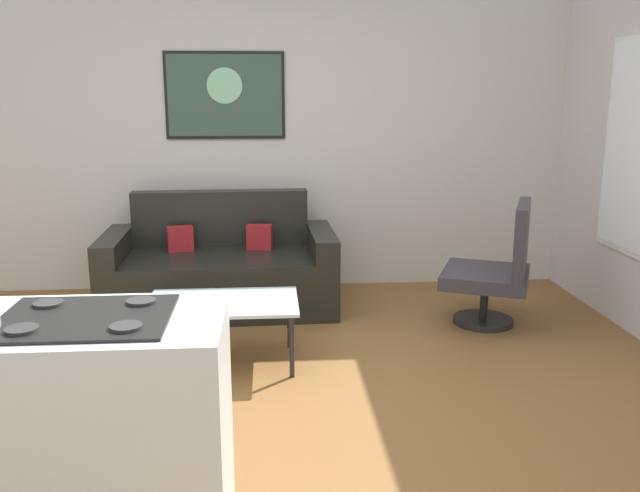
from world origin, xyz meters
The scene contains 7 objects.
ground centered at (0.00, 0.00, -0.02)m, with size 6.40×6.40×0.04m, color brown.
back_wall centered at (0.00, 2.42, 1.40)m, with size 6.40×0.05×2.80m, color beige.
couch centered at (-0.37, 1.81, 0.30)m, with size 1.82×0.95×0.90m.
coffee_table centered at (-0.27, 0.64, 0.38)m, with size 0.94×0.59×0.41m.
armchair centered at (1.69, 1.23, 0.43)m, with size 0.81×0.82×0.92m.
kitchen_counter centered at (-0.90, -1.10, 0.46)m, with size 1.52×0.61×0.94m.
wall_painting centered at (-0.33, 2.38, 1.66)m, with size 1.00×0.03×0.72m.
Camera 1 is at (0.03, -3.42, 1.70)m, focal length 37.84 mm.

